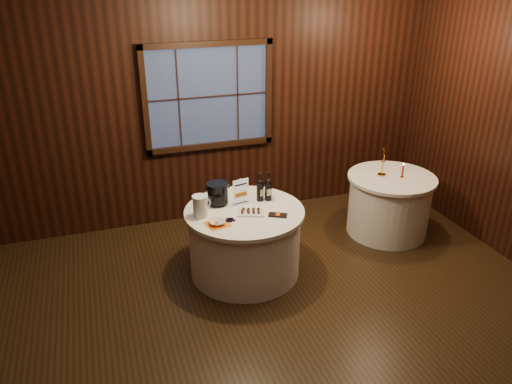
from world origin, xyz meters
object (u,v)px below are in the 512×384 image
object	(u,v)px
cracker_bowl	(217,222)
red_candle	(403,172)
sign_stand	(240,195)
port_bottle_left	(260,189)
side_table	(389,204)
main_table	(245,241)
grape_bunch	(230,219)
glass_pitcher	(200,206)
ice_bucket	(218,193)
port_bottle_right	(268,188)
brass_candlestick	(383,165)
chocolate_box	(278,215)
chocolate_plate	(251,212)

from	to	relation	value
cracker_bowl	red_candle	distance (m)	2.49
sign_stand	port_bottle_left	world-z (taller)	port_bottle_left
side_table	sign_stand	distance (m)	2.06
main_table	port_bottle_left	xyz separation A→B (m)	(0.24, 0.17, 0.52)
side_table	grape_bunch	world-z (taller)	grape_bunch
glass_pitcher	sign_stand	bearing A→B (deg)	-2.88
grape_bunch	glass_pitcher	xyz separation A→B (m)	(-0.26, 0.19, 0.10)
port_bottle_left	ice_bucket	xyz separation A→B (m)	(-0.46, 0.05, -0.01)
port_bottle_right	glass_pitcher	xyz separation A→B (m)	(-0.79, -0.15, -0.03)
port_bottle_right	brass_candlestick	bearing A→B (deg)	9.15
port_bottle_left	glass_pitcher	distance (m)	0.72
brass_candlestick	chocolate_box	bearing A→B (deg)	-159.31
chocolate_plate	cracker_bowl	bearing A→B (deg)	-162.51
glass_pitcher	red_candle	xyz separation A→B (m)	(2.56, 0.22, -0.04)
cracker_bowl	chocolate_plate	bearing A→B (deg)	17.49
main_table	red_candle	bearing A→B (deg)	6.34
cracker_bowl	red_candle	xyz separation A→B (m)	(2.45, 0.45, 0.05)
brass_candlestick	red_candle	distance (m)	0.25
chocolate_box	red_candle	distance (m)	1.87
chocolate_box	red_candle	size ratio (longest dim) A/B	1.04
brass_candlestick	red_candle	size ratio (longest dim) A/B	1.99
main_table	ice_bucket	bearing A→B (deg)	135.09
grape_bunch	red_candle	bearing A→B (deg)	10.32
main_table	ice_bucket	size ratio (longest dim) A/B	5.24
sign_stand	brass_candlestick	xyz separation A→B (m)	(1.89, 0.21, 0.03)
port_bottle_right	glass_pitcher	size ratio (longest dim) A/B	1.45
ice_bucket	chocolate_box	xyz separation A→B (m)	(0.52, -0.47, -0.12)
ice_bucket	chocolate_plate	size ratio (longest dim) A/B	0.75
grape_bunch	brass_candlestick	bearing A→B (deg)	14.76
port_bottle_right	cracker_bowl	distance (m)	0.78
sign_stand	brass_candlestick	size ratio (longest dim) A/B	0.82
main_table	glass_pitcher	distance (m)	0.69
cracker_bowl	red_candle	size ratio (longest dim) A/B	0.89
chocolate_plate	chocolate_box	world-z (taller)	chocolate_plate
chocolate_plate	brass_candlestick	world-z (taller)	brass_candlestick
port_bottle_right	ice_bucket	world-z (taller)	port_bottle_right
port_bottle_right	chocolate_box	world-z (taller)	port_bottle_right
port_bottle_right	grape_bunch	world-z (taller)	port_bottle_right
brass_candlestick	glass_pitcher	bearing A→B (deg)	-171.36
ice_bucket	grape_bunch	distance (m)	0.43
red_candle	chocolate_box	bearing A→B (deg)	-165.38
sign_stand	chocolate_box	xyz separation A→B (m)	(0.28, -0.40, -0.09)
chocolate_plate	cracker_bowl	size ratio (longest dim) A/B	2.00
chocolate_plate	sign_stand	bearing A→B (deg)	98.03
port_bottle_right	red_candle	xyz separation A→B (m)	(1.77, 0.08, -0.07)
sign_stand	ice_bucket	size ratio (longest dim) A/B	1.23
main_table	grape_bunch	distance (m)	0.49
cracker_bowl	sign_stand	bearing A→B (deg)	46.34
port_bottle_right	main_table	bearing A→B (deg)	-153.08
side_table	chocolate_box	world-z (taller)	chocolate_box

